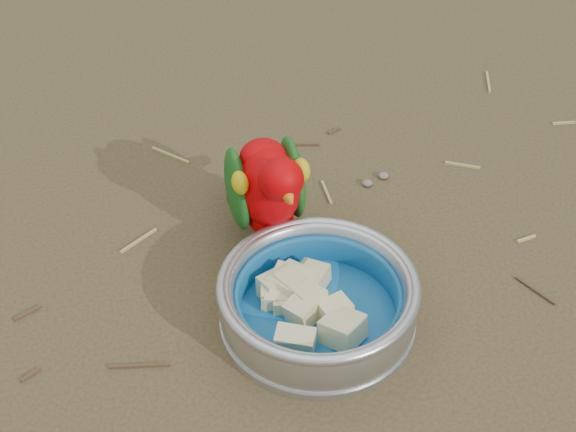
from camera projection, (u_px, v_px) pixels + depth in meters
name	position (u px, v px, depth m)	size (l,w,h in m)	color
ground	(304.00, 326.00, 0.92)	(60.00, 60.00, 0.00)	#4A3C26
food_bowl	(317.00, 319.00, 0.92)	(0.20, 0.20, 0.02)	#B2B2BA
bowl_wall	(318.00, 298.00, 0.90)	(0.20, 0.20, 0.04)	#B2B2BA
fruit_wedges	(318.00, 303.00, 0.90)	(0.12, 0.12, 0.03)	beige
lory_parrot	(269.00, 196.00, 0.97)	(0.09, 0.18, 0.15)	#B10003
ground_debris	(267.00, 273.00, 0.97)	(0.90, 0.80, 0.01)	tan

